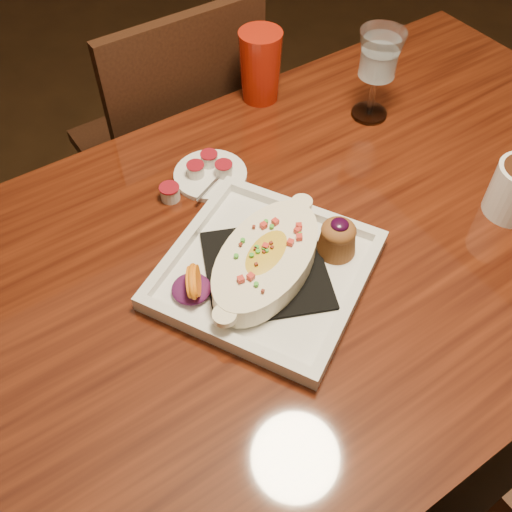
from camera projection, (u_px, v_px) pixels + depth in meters
floor at (303, 406)px, 1.61m from camera, size 7.00×7.00×0.00m
table at (324, 262)px, 1.11m from camera, size 1.50×0.90×0.75m
chair_far at (175, 146)px, 1.55m from camera, size 0.42×0.42×0.93m
plate at (270, 263)px, 0.94m from camera, size 0.43×0.43×0.08m
goblet at (379, 60)px, 1.14m from camera, size 0.09×0.09×0.19m
saucer at (210, 173)px, 1.11m from camera, size 0.14×0.14×0.10m
creamer_loose at (170, 193)px, 1.07m from camera, size 0.04×0.04×0.03m
red_tumbler at (260, 66)px, 1.23m from camera, size 0.09×0.09×0.16m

